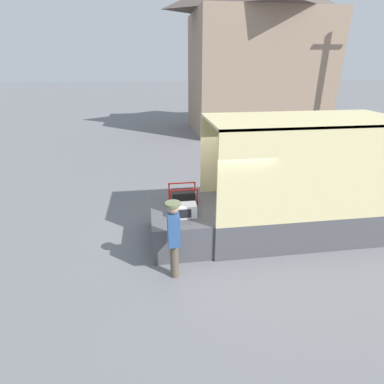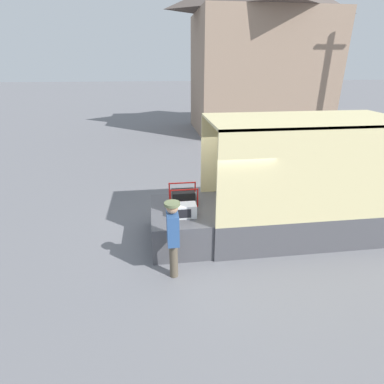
# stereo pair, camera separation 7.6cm
# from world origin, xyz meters

# --- Properties ---
(ground_plane) EXTENTS (160.00, 160.00, 0.00)m
(ground_plane) POSITION_xyz_m (0.00, 0.00, 0.00)
(ground_plane) COLOR slate
(box_truck) EXTENTS (7.07, 2.16, 3.13)m
(box_truck) POSITION_xyz_m (4.11, 0.00, 0.98)
(box_truck) COLOR white
(box_truck) RESTS_ON ground
(tailgate_deck) EXTENTS (1.43, 2.05, 0.90)m
(tailgate_deck) POSITION_xyz_m (-0.72, 0.00, 0.45)
(tailgate_deck) COLOR #4C4C51
(tailgate_deck) RESTS_ON ground
(microwave) EXTENTS (0.51, 0.36, 0.32)m
(microwave) POSITION_xyz_m (-0.60, -0.39, 1.06)
(microwave) COLOR white
(microwave) RESTS_ON tailgate_deck
(portable_generator) EXTENTS (0.73, 0.51, 0.51)m
(portable_generator) POSITION_xyz_m (-0.55, 0.33, 1.09)
(portable_generator) COLOR black
(portable_generator) RESTS_ON tailgate_deck
(worker_person) EXTENTS (0.32, 0.44, 1.79)m
(worker_person) POSITION_xyz_m (-0.98, -1.45, 1.10)
(worker_person) COLOR brown
(worker_person) RESTS_ON ground
(house_backdrop) EXTENTS (8.81, 6.33, 9.85)m
(house_backdrop) POSITION_xyz_m (5.91, 13.86, 5.02)
(house_backdrop) COLOR gray
(house_backdrop) RESTS_ON ground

